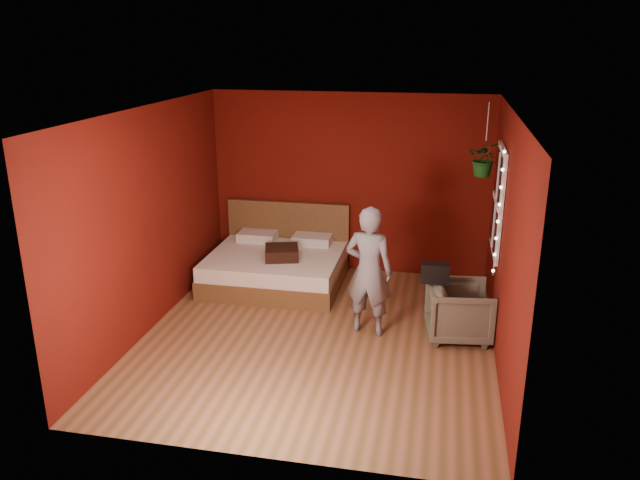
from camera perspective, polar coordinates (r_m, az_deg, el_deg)
The scene contains 10 objects.
floor at distance 7.38m, azimuth -0.18°, elevation -8.76°, with size 4.50×4.50×0.00m, color #955B3B.
room_walls at distance 6.78m, azimuth -0.20°, elevation 3.97°, with size 4.04×4.54×2.62m.
window at distance 7.59m, azimuth 15.95°, elevation 3.44°, with size 0.05×0.97×1.27m.
fairy_lights at distance 7.08m, azimuth 16.02°, elevation 2.38°, with size 0.04×0.04×1.45m.
bed at distance 8.81m, azimuth -3.94°, elevation -2.29°, with size 1.83×1.56×1.01m.
person at distance 7.19m, azimuth 4.49°, elevation -2.85°, with size 0.56×0.37×1.54m, color slate.
armchair at distance 7.39m, azimuth 12.62°, elevation -6.38°, with size 0.70×0.72×0.65m, color #6A6954.
handbag at distance 7.23m, azimuth 10.50°, elevation -2.98°, with size 0.32×0.16×0.23m, color black.
throw_pillow at distance 8.46m, azimuth -3.52°, elevation -1.17°, with size 0.44×0.44×0.16m, color #331711.
hanging_plant at distance 7.84m, azimuth 14.81°, elevation 7.21°, with size 0.42×0.37×0.89m.
Camera 1 is at (1.33, -6.43, 3.37)m, focal length 35.00 mm.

